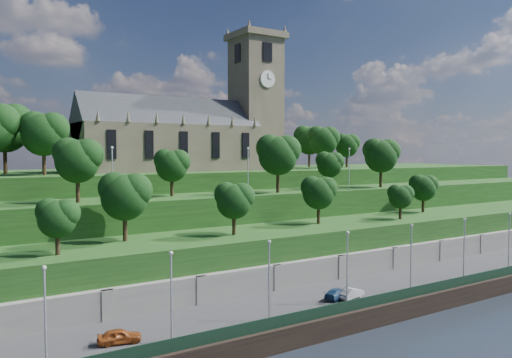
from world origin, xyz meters
TOP-DOWN VIEW (x-y plane):
  - ground at (0.00, 0.00)m, footprint 320.00×320.00m
  - promenade at (0.00, 6.00)m, footprint 160.00×12.00m
  - quay_wall at (0.00, -0.05)m, footprint 160.00×0.50m
  - fence at (0.00, 0.60)m, footprint 160.00×0.10m
  - retaining_wall at (0.00, 11.97)m, footprint 160.00×2.10m
  - embankment_lower at (0.00, 18.00)m, footprint 160.00×12.00m
  - embankment_upper at (0.00, 29.00)m, footprint 160.00×10.00m
  - hilltop at (0.00, 50.00)m, footprint 160.00×32.00m
  - church at (0.79, 45.98)m, footprint 38.60×12.35m
  - trees_lower at (-1.96, 18.54)m, footprint 64.58×8.61m
  - trees_upper at (5.10, 27.79)m, footprint 58.62×8.33m
  - trees_hilltop at (-7.36, 44.65)m, footprint 74.72×16.14m
  - lamp_posts_promenade at (-2.00, 2.50)m, footprint 60.36×0.36m
  - lamp_posts_upper at (-0.00, 26.00)m, footprint 40.36×0.36m
  - car_left at (-25.77, 4.88)m, footprint 3.92×2.24m
  - car_middle at (0.03, 4.05)m, footprint 3.87×2.13m
  - car_right at (-1.26, 4.83)m, footprint 4.24×2.84m

SIDE VIEW (x-z plane):
  - ground at x=0.00m, z-range 0.00..0.00m
  - promenade at x=0.00m, z-range 0.00..2.00m
  - quay_wall at x=0.00m, z-range 0.00..2.20m
  - retaining_wall at x=0.00m, z-range 0.00..5.00m
  - car_right at x=-1.26m, z-range 2.00..3.14m
  - fence at x=0.00m, z-range 2.00..3.20m
  - car_middle at x=0.03m, z-range 2.00..3.21m
  - car_left at x=-25.77m, z-range 2.00..3.26m
  - embankment_lower at x=0.00m, z-range 0.00..8.00m
  - embankment_upper at x=0.00m, z-range 0.00..12.00m
  - lamp_posts_promenade at x=-2.00m, z-range 2.61..10.57m
  - hilltop at x=0.00m, z-range 0.00..15.00m
  - trees_lower at x=-1.96m, z-range 8.65..16.69m
  - lamp_posts_upper at x=0.00m, z-range 12.59..19.63m
  - trees_upper at x=5.10m, z-range 13.07..22.17m
  - trees_hilltop at x=-7.36m, z-range 16.13..26.97m
  - church at x=0.79m, z-range 8.72..36.32m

